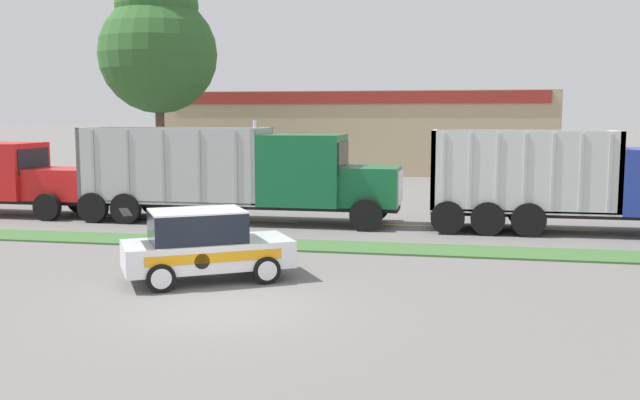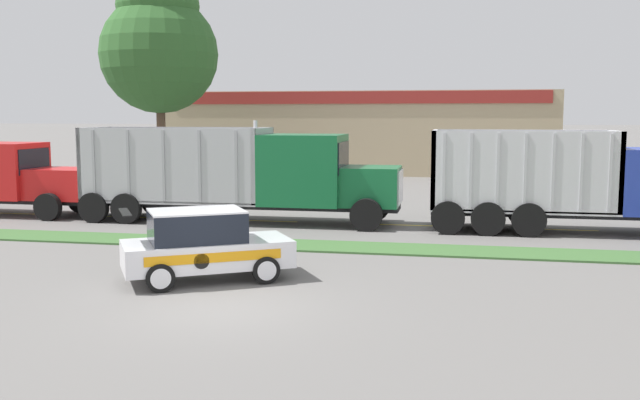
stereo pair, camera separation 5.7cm
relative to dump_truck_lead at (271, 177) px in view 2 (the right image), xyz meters
The scene contains 12 objects.
ground_plane 11.96m from the dump_truck_lead, 80.25° to the right, with size 600.00×600.00×0.00m, color slate.
grass_verge 5.23m from the dump_truck_lead, 66.08° to the right, with size 120.00×1.81×0.06m, color #3D6633.
centre_line_2 11.22m from the dump_truck_lead, behind, with size 2.40×0.14×0.01m, color yellow.
centre_line_3 5.95m from the dump_truck_lead, behind, with size 2.40×0.14×0.01m, color yellow.
centre_line_4 1.79m from the dump_truck_lead, 126.12° to the left, with size 2.40×0.14×0.01m, color yellow.
centre_line_5 5.41m from the dump_truck_lead, ahead, with size 2.40×0.14×0.01m, color yellow.
centre_line_6 10.67m from the dump_truck_lead, ahead, with size 2.40×0.14×0.01m, color yellow.
dump_truck_lead is the anchor object (origin of this frame).
dump_truck_mid 12.67m from the dump_truck_lead, ahead, with size 12.07×2.70×3.50m.
rally_car 9.47m from the dump_truck_lead, 84.86° to the right, with size 4.35×3.58×1.78m.
store_building_backdrop 27.08m from the dump_truck_lead, 90.36° to the left, with size 26.59×12.10×5.61m.
tree_behind_left 18.32m from the dump_truck_lead, 127.03° to the left, with size 6.79×6.79×12.60m.
Camera 2 is at (4.93, -13.90, 4.01)m, focal length 40.00 mm.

